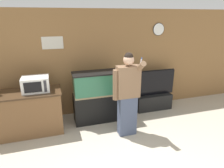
% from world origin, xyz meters
% --- Properties ---
extents(wall_back_paneled, '(10.00, 0.08, 2.60)m').
position_xyz_m(wall_back_paneled, '(0.00, 3.05, 1.30)').
color(wall_back_paneled, olive).
rests_on(wall_back_paneled, ground_plane).
extents(counter_island, '(1.52, 0.69, 0.94)m').
position_xyz_m(counter_island, '(-1.67, 2.41, 0.47)').
color(counter_island, brown).
rests_on(counter_island, ground_plane).
extents(microwave, '(0.54, 0.41, 0.31)m').
position_xyz_m(microwave, '(-1.40, 2.42, 1.09)').
color(microwave, white).
rests_on(microwave, counter_island).
extents(aquarium_on_stand, '(1.17, 0.49, 1.21)m').
position_xyz_m(aquarium_on_stand, '(-0.06, 2.52, 0.61)').
color(aquarium_on_stand, black).
rests_on(aquarium_on_stand, ground_plane).
extents(tv_on_stand, '(1.19, 0.40, 1.09)m').
position_xyz_m(tv_on_stand, '(1.50, 2.70, 0.32)').
color(tv_on_stand, black).
rests_on(tv_on_stand, ground_plane).
extents(person_standing, '(0.56, 0.42, 1.77)m').
position_xyz_m(person_standing, '(0.37, 1.73, 0.92)').
color(person_standing, '#424C66').
rests_on(person_standing, ground_plane).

